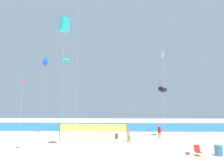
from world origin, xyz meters
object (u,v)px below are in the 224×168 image
Objects in this scene: trash_barrel at (219,150)px; kite_white_delta at (163,55)px; kite_cyan_inflatable at (65,60)px; kite_red_diamond at (23,81)px; folding_beach_chair at (198,150)px; kite_black_tube at (163,89)px; volleyball_net at (93,128)px; beachgoer_sage_shirt at (129,135)px; beachgoer_white_shirt at (116,132)px; beachgoer_maroon_shirt at (159,131)px; beach_handbag at (188,153)px; kite_blue_delta at (44,61)px; kite_cyan_box at (65,25)px.

trash_barrel is 19.78m from kite_white_delta.
kite_red_diamond is at bearing -88.60° from kite_cyan_inflatable.
kite_black_tube is (-0.25, 11.27, 6.52)m from folding_beach_chair.
folding_beach_chair is 0.12× the size of kite_black_tube.
kite_red_diamond is (-6.41, -5.60, 5.24)m from volleyball_net.
folding_beach_chair is (5.72, -6.33, -0.37)m from beachgoer_sage_shirt.
beachgoer_sage_shirt is 8.54m from folding_beach_chair.
beachgoer_maroon_shirt reaches higher than beachgoer_white_shirt.
trash_barrel is at bearing -2.15° from folding_beach_chair.
volleyball_net is at bearing 177.64° from beachgoer_white_shirt.
folding_beach_chair reaches higher than beach_handbag.
kite_red_diamond is (-18.53, 0.86, 6.42)m from trash_barrel.
beach_handbag is 0.02× the size of kite_cyan_inflatable.
kite_red_diamond reaches higher than beachgoer_sage_shirt.
beachgoer_maroon_shirt is at bearing -11.65° from kite_blue_delta.
beachgoer_maroon_shirt is (5.89, 0.23, 0.15)m from beachgoer_white_shirt.
beach_handbag is at bearing 103.74° from beachgoer_maroon_shirt.
kite_cyan_inflatable is (-6.81, 10.48, 11.55)m from volleyball_net.
trash_barrel is 0.06× the size of kite_cyan_box.
beach_handbag is at bearing -96.84° from kite_white_delta.
kite_cyan_inflatable reaches higher than beach_handbag.
beachgoer_maroon_shirt is 0.13× the size of kite_cyan_box.
trash_barrel is 0.11× the size of volleyball_net.
trash_barrel is at bearing -2.66° from kite_red_diamond.
folding_beach_chair is 17.89m from kite_red_diamond.
trash_barrel is (7.58, -6.29, -0.38)m from beachgoer_sage_shirt.
kite_blue_delta is at bearing 103.27° from kite_red_diamond.
trash_barrel is 19.90m from kite_cyan_box.
volleyball_net is at bearing 56.48° from kite_cyan_box.
kite_white_delta is at bearing -102.15° from beachgoer_maroon_shirt.
beachgoer_white_shirt is 16.27m from kite_white_delta.
kite_cyan_box reaches higher than beach_handbag.
beachgoer_white_shirt is 11.45m from folding_beach_chair.
volleyball_net reaches higher than folding_beach_chair.
kite_cyan_inflatable reaches higher than beachgoer_maroon_shirt.
kite_cyan_box is (-14.88, 2.29, 13.01)m from trash_barrel.
kite_white_delta reaches higher than volleyball_net.
kite_blue_delta is at bearing -119.71° from kite_cyan_inflatable.
folding_beach_chair is 27.24m from kite_cyan_inflatable.
beachgoer_white_shirt reaches higher than trash_barrel.
beach_handbag is 0.04× the size of kite_black_tube.
volleyball_net is (-4.54, 0.18, 0.80)m from beachgoer_sage_shirt.
beachgoer_white_shirt is at bearing 40.16° from kite_red_diamond.
kite_blue_delta reaches higher than kite_black_tube.
volleyball_net is at bearing 41.13° from kite_red_diamond.
folding_beach_chair is (7.30, -8.82, -0.38)m from beachgoer_white_shirt.
folding_beach_chair is 19.80m from kite_white_delta.
beachgoer_white_shirt is at bearing -129.19° from beachgoer_sage_shirt.
beachgoer_sage_shirt is 1.77× the size of folding_beach_chair.
beachgoer_sage_shirt is 0.84× the size of beachgoer_maroon_shirt.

